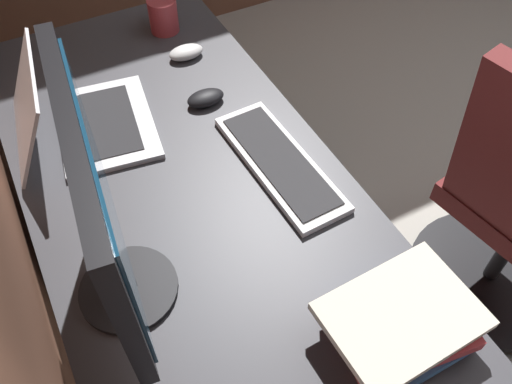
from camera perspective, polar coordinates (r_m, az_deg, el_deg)
desk at (r=1.18m, az=-2.19°, el=-9.72°), size 2.11×0.73×0.73m
drawer_pedestal at (r=1.63m, az=-8.55°, el=-5.54°), size 0.40×0.51×0.69m
monitor_primary at (r=0.91m, az=-16.33°, el=-1.95°), size 0.50×0.20×0.47m
laptop_leftmost at (r=1.42m, az=-18.93°, el=7.61°), size 0.37×0.38×0.22m
keyboard_main at (r=1.29m, az=2.57°, el=3.22°), size 0.43×0.16×0.02m
mouse_main at (r=1.63m, az=-7.56°, el=14.72°), size 0.06×0.10×0.03m
mouse_spare at (r=1.46m, az=-5.46°, el=10.07°), size 0.06×0.10×0.03m
book_stack_near at (r=1.05m, az=15.40°, el=-13.35°), size 0.22×0.29×0.09m
coffee_mug at (r=1.74m, az=-10.01°, el=18.30°), size 0.13×0.09×0.10m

